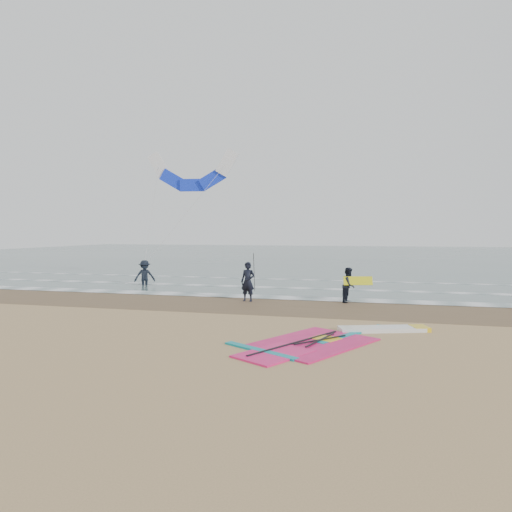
% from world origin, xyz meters
% --- Properties ---
extents(ground, '(120.00, 120.00, 0.00)m').
position_xyz_m(ground, '(0.00, 0.00, 0.00)').
color(ground, tan).
rests_on(ground, ground).
extents(sea_water, '(120.00, 80.00, 0.02)m').
position_xyz_m(sea_water, '(0.00, 48.00, 0.01)').
color(sea_water, '#47605E').
rests_on(sea_water, ground).
extents(wet_sand_band, '(120.00, 5.00, 0.01)m').
position_xyz_m(wet_sand_band, '(0.00, 6.00, 0.00)').
color(wet_sand_band, brown).
rests_on(wet_sand_band, ground).
extents(foam_waterline, '(120.00, 9.15, 0.02)m').
position_xyz_m(foam_waterline, '(0.00, 10.44, 0.03)').
color(foam_waterline, white).
rests_on(foam_waterline, ground).
extents(windsurf_rig, '(5.93, 5.62, 0.14)m').
position_xyz_m(windsurf_rig, '(2.79, 0.18, 0.04)').
color(windsurf_rig, white).
rests_on(windsurf_rig, ground).
extents(person_standing, '(0.72, 0.53, 1.82)m').
position_xyz_m(person_standing, '(-1.62, 6.79, 0.91)').
color(person_standing, black).
rests_on(person_standing, ground).
extents(person_walking, '(0.81, 0.92, 1.59)m').
position_xyz_m(person_walking, '(2.90, 7.59, 0.80)').
color(person_walking, black).
rests_on(person_walking, ground).
extents(person_wading, '(1.39, 1.22, 1.87)m').
position_xyz_m(person_wading, '(-9.10, 11.11, 0.93)').
color(person_wading, black).
rests_on(person_wading, ground).
extents(held_pole, '(0.17, 0.86, 1.82)m').
position_xyz_m(held_pole, '(-1.32, 6.79, 1.34)').
color(held_pole, black).
rests_on(held_pole, ground).
extents(carried_kiteboard, '(1.30, 0.51, 0.39)m').
position_xyz_m(carried_kiteboard, '(3.30, 7.49, 1.01)').
color(carried_kiteboard, yellow).
rests_on(carried_kiteboard, ground).
extents(surf_kite, '(6.00, 2.46, 7.02)m').
position_xyz_m(surf_kite, '(-6.96, 13.39, 6.74)').
color(surf_kite, white).
rests_on(surf_kite, ground).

